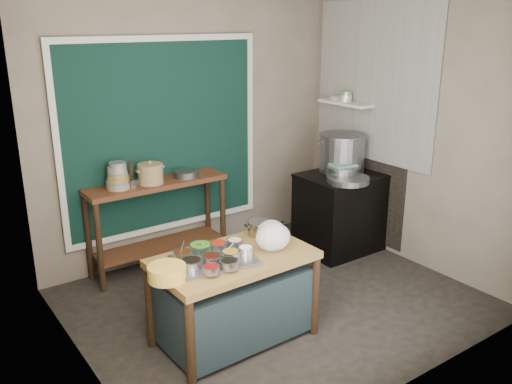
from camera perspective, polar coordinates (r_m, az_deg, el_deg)
floor at (r=5.16m, az=2.03°, el=-11.50°), size 3.50×3.00×0.02m
back_wall at (r=5.88m, az=-6.84°, el=6.76°), size 3.50×0.02×2.80m
left_wall at (r=3.86m, az=-18.98°, el=-0.02°), size 0.02×3.00×2.80m
right_wall at (r=5.85m, az=16.10°, el=6.14°), size 0.02×3.00×2.80m
curtain_panel at (r=5.70m, az=-9.73°, el=5.76°), size 2.10×0.02×1.90m
curtain_frame at (r=5.69m, az=-9.68°, el=5.74°), size 2.22×0.03×2.02m
tile_panel at (r=6.12m, az=12.27°, el=11.19°), size 0.02×1.70×1.70m
soot_patch at (r=6.42m, az=10.97°, el=1.07°), size 0.01×1.30×1.30m
wall_shelf at (r=6.28m, az=9.43°, el=9.22°), size 0.22×0.70×0.03m
prep_table at (r=4.43m, az=-2.34°, el=-11.11°), size 1.26×0.74×0.75m
back_counter at (r=5.70m, az=-10.23°, el=-3.47°), size 1.45×0.40×0.95m
stove_block at (r=6.17m, az=8.97°, el=-2.20°), size 0.90×0.68×0.85m
stove_top at (r=6.04m, az=9.17°, el=1.73°), size 0.92×0.69×0.03m
condiment_tray at (r=4.16m, az=-4.41°, el=-7.19°), size 0.67×0.52×0.03m
condiment_bowls at (r=4.14m, az=-4.71°, el=-6.64°), size 0.62×0.51×0.07m
yellow_basin at (r=3.92m, az=-9.36°, el=-8.39°), size 0.33×0.33×0.11m
saucepan at (r=4.64m, az=0.40°, el=-3.79°), size 0.24×0.24×0.12m
plastic_bag_a at (r=4.32m, az=1.81°, el=-4.77°), size 0.31×0.26×0.22m
plastic_bag_b at (r=4.50m, az=1.55°, el=-4.09°), size 0.28×0.26×0.18m
bowl_stack at (r=5.37m, az=-14.30°, el=1.55°), size 0.23×0.23×0.26m
utensil_cup at (r=5.39m, az=-12.93°, el=0.93°), size 0.17×0.17×0.08m
ceramic_crock at (r=5.46m, az=-11.03°, el=1.80°), size 0.30×0.30×0.18m
wide_bowl at (r=5.65m, az=-7.38°, el=1.93°), size 0.30×0.30×0.06m
stock_pot at (r=6.10m, az=9.05°, el=4.09°), size 0.68×0.68×0.42m
pot_lid at (r=6.18m, az=9.97°, el=4.16°), size 0.14×0.42×0.41m
steamer at (r=5.91m, az=9.13°, el=2.16°), size 0.48×0.48×0.12m
green_cloth at (r=5.89m, az=9.16°, el=2.82°), size 0.28×0.23×0.02m
shallow_pan at (r=5.73m, az=9.65°, el=1.29°), size 0.55×0.55×0.06m
shelf_bowl_stack at (r=6.27m, az=9.46°, el=9.85°), size 0.15×0.15×0.12m
shelf_bowl_green at (r=6.39m, az=8.40°, el=9.77°), size 0.14×0.14×0.05m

